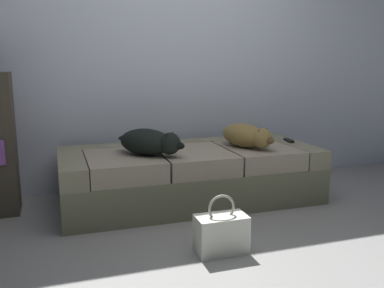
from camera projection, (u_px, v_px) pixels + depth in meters
The scene contains 7 objects.
ground_plane at pixel (248, 257), 2.58m from camera, with size 10.00×10.00×0.00m, color gray.
back_wall at pixel (170, 37), 3.94m from camera, with size 6.40×0.10×2.80m, color silver.
couch at pixel (190, 175), 3.60m from camera, with size 2.14×0.93×0.45m.
dog_dark at pixel (150, 142), 3.29m from camera, with size 0.51×0.51×0.21m.
dog_tan at pixel (247, 136), 3.59m from camera, with size 0.39×0.57×0.20m.
tv_remote at pixel (289, 140), 3.86m from camera, with size 0.04×0.15×0.02m, color black.
handbag at pixel (221, 233), 2.62m from camera, with size 0.32×0.18×0.38m.
Camera 1 is at (-1.07, -2.17, 1.18)m, focal length 39.42 mm.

